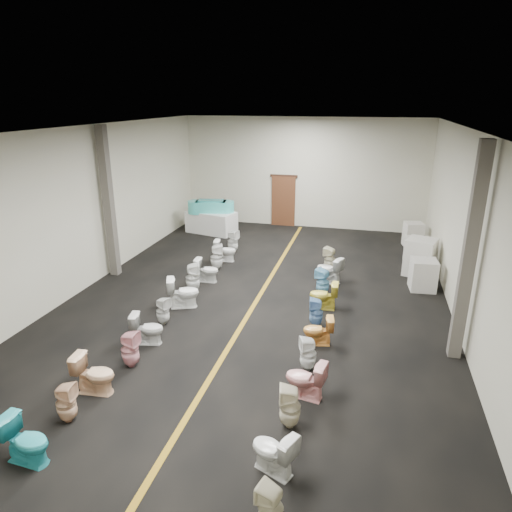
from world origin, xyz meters
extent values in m
plane|color=black|center=(0.00, 0.00, 0.00)|extent=(16.00, 16.00, 0.00)
plane|color=black|center=(0.00, 0.00, 4.50)|extent=(16.00, 16.00, 0.00)
plane|color=beige|center=(0.00, 8.00, 2.25)|extent=(10.00, 0.00, 10.00)
plane|color=beige|center=(0.00, -8.00, 2.25)|extent=(10.00, 0.00, 10.00)
plane|color=beige|center=(-5.00, 0.00, 2.25)|extent=(0.00, 16.00, 16.00)
plane|color=beige|center=(5.00, 0.00, 2.25)|extent=(0.00, 16.00, 16.00)
cube|color=#956C15|center=(0.00, 0.00, 0.00)|extent=(0.12, 15.60, 0.01)
cube|color=#562D19|center=(-0.80, 7.94, 1.05)|extent=(1.00, 0.10, 2.10)
cube|color=#331C11|center=(-0.80, 7.95, 2.12)|extent=(1.15, 0.08, 0.10)
cube|color=#59544C|center=(-4.75, 1.00, 2.25)|extent=(0.25, 0.25, 4.50)
cube|color=#59544C|center=(4.75, -1.50, 2.25)|extent=(0.25, 0.25, 4.50)
cube|color=white|center=(-3.40, 6.12, 0.43)|extent=(2.11, 1.40, 0.86)
cube|color=#46CAC3|center=(-3.40, 6.12, 1.05)|extent=(1.31, 0.88, 0.50)
cylinder|color=#46CAC3|center=(-3.99, 6.00, 1.05)|extent=(0.66, 0.66, 0.50)
cylinder|color=#46CAC3|center=(-2.81, 6.24, 1.05)|extent=(0.66, 0.66, 0.50)
cube|color=teal|center=(-3.40, 6.12, 1.25)|extent=(1.07, 0.65, 0.20)
cube|color=beige|center=(4.40, 2.08, 0.44)|extent=(0.75, 0.75, 0.89)
cube|color=silver|center=(4.40, 3.28, 0.57)|extent=(1.05, 1.05, 1.14)
cube|color=beige|center=(4.40, 4.36, 0.42)|extent=(0.80, 0.80, 0.84)
cube|color=silver|center=(4.40, 6.21, 0.45)|extent=(0.74, 0.74, 0.89)
imported|color=#2BA9B4|center=(-1.92, -6.30, 0.38)|extent=(0.77, 0.48, 0.76)
imported|color=#E4B590|center=(-1.91, -5.36, 0.36)|extent=(0.37, 0.36, 0.73)
imported|color=beige|center=(-1.91, -4.53, 0.39)|extent=(0.79, 0.50, 0.78)
imported|color=pink|center=(-1.70, -3.58, 0.39)|extent=(0.37, 0.36, 0.79)
imported|color=silver|center=(-1.80, -2.64, 0.36)|extent=(0.77, 0.54, 0.72)
imported|color=silver|center=(-1.86, -1.71, 0.35)|extent=(0.40, 0.39, 0.69)
imported|color=white|center=(-1.76, -0.69, 0.41)|extent=(0.92, 0.73, 0.82)
imported|color=white|center=(-1.89, 0.28, 0.43)|extent=(0.51, 0.51, 0.86)
imported|color=silver|center=(-1.77, 1.12, 0.36)|extent=(0.71, 0.43, 0.71)
imported|color=white|center=(-1.82, 2.12, 0.42)|extent=(0.50, 0.50, 0.84)
imported|color=white|center=(-1.80, 2.97, 0.36)|extent=(0.76, 0.49, 0.73)
imported|color=white|center=(-1.82, 3.90, 0.40)|extent=(0.46, 0.46, 0.81)
imported|color=beige|center=(1.87, -6.55, 0.36)|extent=(0.41, 0.40, 0.71)
imported|color=white|center=(1.69, -5.59, 0.36)|extent=(0.81, 0.66, 0.72)
imported|color=beige|center=(1.76, -4.57, 0.39)|extent=(0.41, 0.41, 0.78)
imported|color=pink|center=(1.88, -3.72, 0.38)|extent=(0.80, 0.55, 0.76)
imported|color=white|center=(1.81, -2.81, 0.36)|extent=(0.43, 0.42, 0.72)
imported|color=#EEA247|center=(1.88, -1.76, 0.33)|extent=(0.71, 0.48, 0.67)
imported|color=#6B99CD|center=(1.73, -0.91, 0.36)|extent=(0.37, 0.36, 0.72)
imported|color=gold|center=(1.80, 0.10, 0.37)|extent=(0.74, 0.44, 0.74)
imported|color=#75BADD|center=(1.68, 0.92, 0.40)|extent=(0.48, 0.48, 0.79)
imported|color=silver|center=(1.76, 1.92, 0.40)|extent=(0.90, 0.72, 0.80)
imported|color=beige|center=(1.69, 2.89, 0.39)|extent=(0.46, 0.45, 0.78)
camera|label=1|loc=(2.76, -10.79, 5.20)|focal=32.00mm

